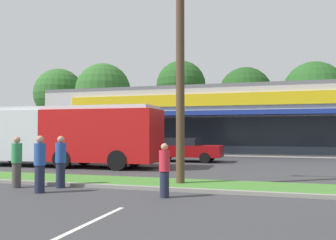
{
  "coord_description": "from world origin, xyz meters",
  "views": [
    {
      "loc": [
        5.95,
        1.08,
        1.94
      ],
      "look_at": [
        0.71,
        18.1,
        2.46
      ],
      "focal_mm": 40.37,
      "sensor_mm": 36.0,
      "label": 1
    }
  ],
  "objects_px": {
    "pedestrian_mid": "(17,162)",
    "pedestrian_far": "(61,162)",
    "utility_pole": "(177,14)",
    "pedestrian_by_pole": "(40,164)",
    "city_bus": "(60,134)",
    "pedestrian_near_bench": "(164,170)",
    "car_1": "(185,149)",
    "car_2": "(68,147)"
  },
  "relations": [
    {
      "from": "pedestrian_by_pole",
      "to": "pedestrian_far",
      "type": "distance_m",
      "value": 1.11
    },
    {
      "from": "city_bus",
      "to": "pedestrian_far",
      "type": "bearing_deg",
      "value": 121.72
    },
    {
      "from": "pedestrian_far",
      "to": "city_bus",
      "type": "bearing_deg",
      "value": -96.31
    },
    {
      "from": "city_bus",
      "to": "pedestrian_near_bench",
      "type": "height_order",
      "value": "city_bus"
    },
    {
      "from": "pedestrian_by_pole",
      "to": "pedestrian_mid",
      "type": "xyz_separation_m",
      "value": [
        -1.43,
        0.7,
        -0.02
      ]
    },
    {
      "from": "utility_pole",
      "to": "pedestrian_near_bench",
      "type": "bearing_deg",
      "value": -83.19
    },
    {
      "from": "pedestrian_mid",
      "to": "car_2",
      "type": "bearing_deg",
      "value": -120.49
    },
    {
      "from": "utility_pole",
      "to": "car_1",
      "type": "xyz_separation_m",
      "value": [
        -2.42,
        10.38,
        -5.32
      ]
    },
    {
      "from": "pedestrian_by_pole",
      "to": "pedestrian_far",
      "type": "height_order",
      "value": "pedestrian_by_pole"
    },
    {
      "from": "pedestrian_near_bench",
      "to": "pedestrian_by_pole",
      "type": "relative_size",
      "value": 0.88
    },
    {
      "from": "pedestrian_by_pole",
      "to": "pedestrian_mid",
      "type": "bearing_deg",
      "value": 37.47
    },
    {
      "from": "pedestrian_near_bench",
      "to": "utility_pole",
      "type": "bearing_deg",
      "value": 70.11
    },
    {
      "from": "city_bus",
      "to": "pedestrian_near_bench",
      "type": "distance_m",
      "value": 11.3
    },
    {
      "from": "utility_pole",
      "to": "city_bus",
      "type": "xyz_separation_m",
      "value": [
        -8.11,
        5.22,
        -4.33
      ]
    },
    {
      "from": "utility_pole",
      "to": "pedestrian_near_bench",
      "type": "height_order",
      "value": "utility_pole"
    },
    {
      "from": "city_bus",
      "to": "car_2",
      "type": "relative_size",
      "value": 2.67
    },
    {
      "from": "utility_pole",
      "to": "pedestrian_by_pole",
      "type": "distance_m",
      "value": 6.92
    },
    {
      "from": "pedestrian_mid",
      "to": "city_bus",
      "type": "bearing_deg",
      "value": -123.23
    },
    {
      "from": "utility_pole",
      "to": "car_1",
      "type": "height_order",
      "value": "utility_pole"
    },
    {
      "from": "pedestrian_far",
      "to": "car_1",
      "type": "bearing_deg",
      "value": -135.56
    },
    {
      "from": "utility_pole",
      "to": "pedestrian_mid",
      "type": "relative_size",
      "value": 6.55
    },
    {
      "from": "city_bus",
      "to": "pedestrian_by_pole",
      "type": "xyz_separation_m",
      "value": [
        4.39,
        -7.87,
        -0.86
      ]
    },
    {
      "from": "pedestrian_mid",
      "to": "pedestrian_far",
      "type": "relative_size",
      "value": 0.99
    },
    {
      "from": "utility_pole",
      "to": "pedestrian_by_pole",
      "type": "xyz_separation_m",
      "value": [
        -3.72,
        -2.65,
        -5.19
      ]
    },
    {
      "from": "car_1",
      "to": "car_2",
      "type": "bearing_deg",
      "value": 176.12
    },
    {
      "from": "pedestrian_by_pole",
      "to": "pedestrian_mid",
      "type": "distance_m",
      "value": 1.59
    },
    {
      "from": "car_1",
      "to": "pedestrian_near_bench",
      "type": "bearing_deg",
      "value": -77.98
    },
    {
      "from": "utility_pole",
      "to": "pedestrian_by_pole",
      "type": "relative_size",
      "value": 6.4
    },
    {
      "from": "utility_pole",
      "to": "pedestrian_far",
      "type": "bearing_deg",
      "value": -157.38
    },
    {
      "from": "car_1",
      "to": "pedestrian_mid",
      "type": "xyz_separation_m",
      "value": [
        -2.73,
        -12.34,
        0.11
      ]
    },
    {
      "from": "car_1",
      "to": "pedestrian_mid",
      "type": "distance_m",
      "value": 12.63
    },
    {
      "from": "utility_pole",
      "to": "car_2",
      "type": "relative_size",
      "value": 2.73
    },
    {
      "from": "pedestrian_mid",
      "to": "pedestrian_far",
      "type": "height_order",
      "value": "pedestrian_far"
    },
    {
      "from": "pedestrian_near_bench",
      "to": "pedestrian_far",
      "type": "xyz_separation_m",
      "value": [
        -3.97,
        0.75,
        0.09
      ]
    },
    {
      "from": "car_2",
      "to": "pedestrian_far",
      "type": "xyz_separation_m",
      "value": [
        7.53,
        -12.52,
        0.13
      ]
    },
    {
      "from": "pedestrian_near_bench",
      "to": "pedestrian_far",
      "type": "relative_size",
      "value": 0.89
    },
    {
      "from": "utility_pole",
      "to": "pedestrian_by_pole",
      "type": "height_order",
      "value": "utility_pole"
    },
    {
      "from": "city_bus",
      "to": "pedestrian_mid",
      "type": "height_order",
      "value": "city_bus"
    },
    {
      "from": "city_bus",
      "to": "utility_pole",
      "type": "bearing_deg",
      "value": 145.78
    },
    {
      "from": "car_2",
      "to": "pedestrian_far",
      "type": "relative_size",
      "value": 2.38
    },
    {
      "from": "city_bus",
      "to": "car_1",
      "type": "relative_size",
      "value": 2.42
    },
    {
      "from": "city_bus",
      "to": "pedestrian_far",
      "type": "relative_size",
      "value": 6.35
    }
  ]
}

